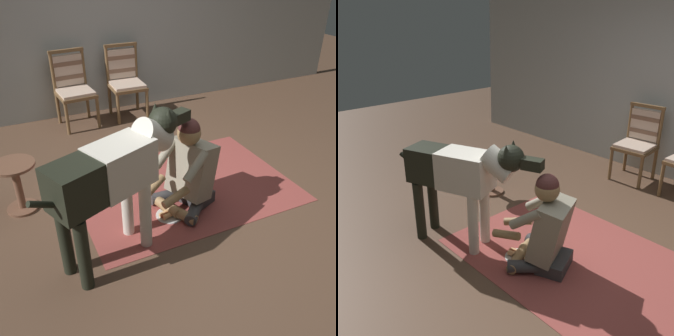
% 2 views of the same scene
% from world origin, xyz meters
% --- Properties ---
extents(ground_plane, '(13.98, 13.98, 0.00)m').
position_xyz_m(ground_plane, '(0.00, 0.00, 0.00)').
color(ground_plane, brown).
extents(area_rug, '(2.14, 1.54, 0.01)m').
position_xyz_m(area_rug, '(-0.05, 0.12, 0.00)').
color(area_rug, '#95403A').
rests_on(area_rug, ground).
extents(dining_chair_left_of_pair, '(0.49, 0.50, 0.98)m').
position_xyz_m(dining_chair_left_of_pair, '(-0.64, 2.16, 0.54)').
color(dining_chair_left_of_pair, brown).
rests_on(dining_chair_left_of_pair, ground).
extents(person_sitting_on_floor, '(0.73, 0.61, 0.88)m').
position_xyz_m(person_sitting_on_floor, '(-0.16, -0.16, 0.36)').
color(person_sitting_on_floor, '#3B393B').
rests_on(person_sitting_on_floor, ground).
extents(large_dog, '(1.38, 0.68, 1.10)m').
position_xyz_m(large_dog, '(-0.92, -0.48, 0.73)').
color(large_dog, silver).
rests_on(large_dog, ground).
extents(hot_dog_on_plate, '(0.26, 0.26, 0.06)m').
position_xyz_m(hot_dog_on_plate, '(-0.38, -0.25, 0.02)').
color(hot_dog_on_plate, silver).
rests_on(hot_dog_on_plate, ground).
extents(round_side_table, '(0.38, 0.38, 0.49)m').
position_xyz_m(round_side_table, '(-1.58, 0.43, 0.29)').
color(round_side_table, brown).
rests_on(round_side_table, ground).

